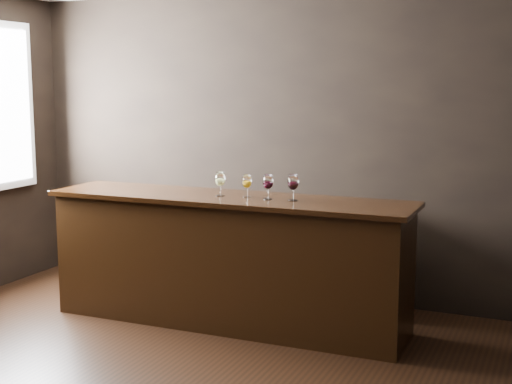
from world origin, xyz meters
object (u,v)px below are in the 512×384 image
at_px(glass_white, 220,180).
at_px(glass_red_b, 293,183).
at_px(glass_red_a, 268,182).
at_px(bar_counter, 228,263).
at_px(glass_amber, 247,182).
at_px(back_bar_shelf, 230,245).

relative_size(glass_white, glass_red_b, 0.95).
height_order(glass_white, glass_red_a, glass_red_a).
bearing_deg(glass_red_b, bar_counter, -178.31).
bearing_deg(glass_red_b, glass_red_a, -172.65).
bearing_deg(glass_white, bar_counter, 9.75).
bearing_deg(glass_amber, glass_white, -169.36).
relative_size(bar_counter, glass_red_a, 14.69).
bearing_deg(glass_red_a, glass_red_b, 7.35).
xyz_separation_m(glass_white, glass_red_a, (0.42, 0.00, 0.00)).
xyz_separation_m(bar_counter, glass_amber, (0.16, 0.03, 0.67)).
bearing_deg(back_bar_shelf, bar_counter, -65.03).
distance_m(glass_amber, glass_red_b, 0.40).
bearing_deg(glass_amber, back_bar_shelf, 124.86).
relative_size(bar_counter, glass_white, 14.84).
relative_size(glass_white, glass_red_a, 0.99).
bearing_deg(back_bar_shelf, glass_red_a, -47.37).
height_order(glass_white, glass_red_b, glass_red_b).
distance_m(bar_counter, glass_white, 0.69).
xyz_separation_m(bar_counter, glass_red_a, (0.36, -0.01, 0.69)).
distance_m(bar_counter, back_bar_shelf, 0.84).
xyz_separation_m(back_bar_shelf, glass_red_b, (0.91, -0.75, 0.74)).
relative_size(back_bar_shelf, glass_amber, 14.43).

